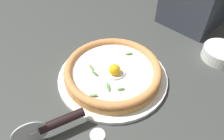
{
  "coord_description": "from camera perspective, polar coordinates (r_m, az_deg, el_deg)",
  "views": [
    {
      "loc": [
        0.26,
        0.32,
        0.47
      ],
      "look_at": [
        -0.04,
        -0.0,
        0.03
      ],
      "focal_mm": 33.7,
      "sensor_mm": 36.0,
      "label": 1
    }
  ],
  "objects": [
    {
      "name": "pizza_cutter",
      "position": [
        0.52,
        -15.6,
        -13.98
      ],
      "size": [
        0.17,
        0.05,
        0.08
      ],
      "color": "silver",
      "rests_on": "ground"
    },
    {
      "name": "pizza",
      "position": [
        0.62,
        0.01,
        -0.07
      ],
      "size": [
        0.29,
        0.29,
        0.06
      ],
      "color": "#DB954B",
      "rests_on": "pizza_plate"
    },
    {
      "name": "pizza_plate",
      "position": [
        0.64,
        -0.0,
        -1.65
      ],
      "size": [
        0.33,
        0.33,
        0.01
      ],
      "primitive_type": "cylinder",
      "color": "white",
      "rests_on": "ground"
    },
    {
      "name": "side_bowl",
      "position": [
        0.79,
        27.47,
        4.0
      ],
      "size": [
        0.12,
        0.12,
        0.04
      ],
      "primitive_type": "cylinder",
      "color": "white",
      "rests_on": "ground"
    },
    {
      "name": "ground_plane",
      "position": [
        0.64,
        -2.2,
        -4.65
      ],
      "size": [
        2.4,
        2.4,
        0.03
      ],
      "primitive_type": "cube",
      "color": "#3A3D3A",
      "rests_on": "ground"
    }
  ]
}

